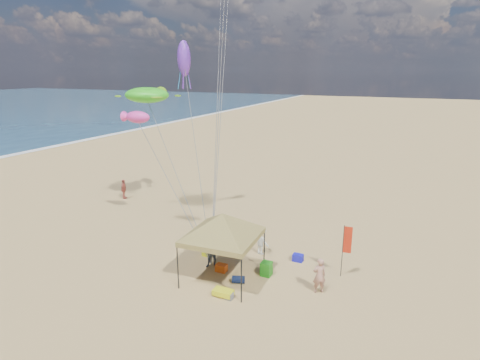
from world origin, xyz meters
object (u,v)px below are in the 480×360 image
at_px(cooler_blue, 298,258).
at_px(chair_green, 266,269).
at_px(person_near_c, 261,241).
at_px(canopy_tent, 222,216).
at_px(feather_flag, 346,243).
at_px(cooler_red, 221,268).
at_px(person_near_a, 319,276).
at_px(person_near_b, 213,252).
at_px(chair_yellow, 208,249).
at_px(person_far_a, 124,189).
at_px(beach_cart, 223,292).

height_order(cooler_blue, chair_green, chair_green).
xyz_separation_m(chair_green, person_near_c, (-1.11, 2.07, 0.43)).
xyz_separation_m(canopy_tent, feather_flag, (5.29, 2.63, -1.43)).
xyz_separation_m(cooler_red, person_near_a, (4.90, 0.12, 0.65)).
bearing_deg(person_near_b, cooler_red, -50.37).
distance_m(canopy_tent, feather_flag, 6.08).
bearing_deg(person_near_a, chair_yellow, -44.14).
relative_size(canopy_tent, cooler_blue, 11.68).
xyz_separation_m(chair_yellow, person_near_c, (2.58, 1.35, 0.43)).
height_order(chair_green, person_near_a, person_near_a).
bearing_deg(canopy_tent, feather_flag, 26.40).
bearing_deg(person_far_a, person_near_a, -133.32).
distance_m(feather_flag, person_near_c, 4.77).
relative_size(canopy_tent, cooler_red, 11.68).
distance_m(canopy_tent, chair_yellow, 3.95).
bearing_deg(person_far_a, chair_green, -135.53).
distance_m(cooler_red, beach_cart, 2.29).
relative_size(chair_yellow, person_near_c, 0.45).
bearing_deg(canopy_tent, cooler_blue, 49.79).
distance_m(cooler_red, person_near_b, 0.88).
xyz_separation_m(canopy_tent, cooler_blue, (2.77, 3.28, -3.05)).
relative_size(canopy_tent, feather_flag, 2.35).
distance_m(canopy_tent, person_near_a, 5.14).
bearing_deg(chair_yellow, chair_green, -11.07).
relative_size(beach_cart, person_near_c, 0.58).
xyz_separation_m(person_near_b, person_near_c, (1.66, 2.41, -0.04)).
relative_size(chair_yellow, person_near_a, 0.42).
relative_size(cooler_blue, chair_yellow, 0.77).
bearing_deg(beach_cart, person_near_a, 29.23).
bearing_deg(cooler_red, beach_cart, -60.89).
bearing_deg(chair_yellow, cooler_blue, 16.43).
relative_size(chair_green, chair_yellow, 1.00).
relative_size(cooler_red, cooler_blue, 1.00).
height_order(person_near_a, person_near_c, person_near_a).
bearing_deg(cooler_red, person_near_c, 67.71).
distance_m(person_near_a, person_near_b, 5.48).
distance_m(feather_flag, person_far_a, 18.70).
relative_size(feather_flag, cooler_red, 4.97).
bearing_deg(feather_flag, cooler_red, -160.50).
xyz_separation_m(feather_flag, person_near_c, (-4.61, 0.62, -1.03)).
height_order(cooler_red, chair_green, chair_green).
bearing_deg(feather_flag, chair_green, -157.61).
height_order(canopy_tent, chair_green, canopy_tent).
distance_m(chair_green, person_near_a, 2.79).
height_order(cooler_red, beach_cart, cooler_red).
bearing_deg(person_near_c, feather_flag, -170.18).
height_order(cooler_red, person_near_a, person_near_a).
xyz_separation_m(canopy_tent, cooler_red, (-0.41, 0.61, -3.05)).
relative_size(person_near_b, person_near_c, 1.04).
bearing_deg(cooler_blue, feather_flag, -14.54).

